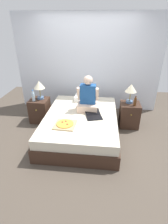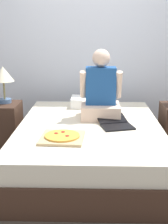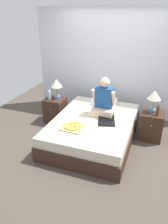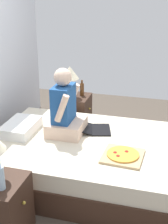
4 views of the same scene
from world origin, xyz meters
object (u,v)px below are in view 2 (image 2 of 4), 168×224
object	(u,v)px
bed	(90,145)
person_seated	(101,93)
pizza_box	(62,137)
lamp_on_left_nightstand	(3,77)
nightstand_left	(2,126)
laptop	(116,124)

from	to	relation	value
bed	person_seated	distance (m)	0.61
bed	pizza_box	xyz separation A→B (m)	(-0.25, -0.46, 0.26)
lamp_on_left_nightstand	person_seated	xyz separation A→B (m)	(1.18, -0.24, -0.14)
person_seated	pizza_box	xyz separation A→B (m)	(-0.37, -0.74, -0.27)
nightstand_left	person_seated	distance (m)	1.32
bed	lamp_on_left_nightstand	size ratio (longest dim) A/B	4.76
laptop	pizza_box	distance (m)	0.67
lamp_on_left_nightstand	pizza_box	xyz separation A→B (m)	(0.80, -0.98, -0.41)
person_seated	laptop	world-z (taller)	person_seated
bed	nightstand_left	world-z (taller)	nightstand_left
laptop	bed	bearing A→B (deg)	169.67
pizza_box	lamp_on_left_nightstand	bearing A→B (deg)	129.33
nightstand_left	lamp_on_left_nightstand	size ratio (longest dim) A/B	1.28
laptop	pizza_box	bearing A→B (deg)	-141.89
person_seated	pizza_box	world-z (taller)	person_seated
bed	person_seated	bearing A→B (deg)	66.41
bed	laptop	size ratio (longest dim) A/B	4.43
lamp_on_left_nightstand	person_seated	world-z (taller)	person_seated
person_seated	laptop	distance (m)	0.45
bed	pizza_box	world-z (taller)	pizza_box
lamp_on_left_nightstand	laptop	xyz separation A→B (m)	(1.33, -0.57, -0.41)
pizza_box	person_seated	bearing A→B (deg)	63.16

